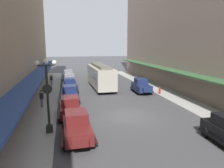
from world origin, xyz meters
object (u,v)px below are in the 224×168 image
object	(u,v)px
parked_car_7	(141,85)
pedestrian_0	(42,99)
lamp_post_with_clock	(47,93)
parked_car_3	(70,85)
streetcar	(100,75)
parked_car_5	(69,93)
parked_car_1	(70,106)
pedestrian_1	(51,80)
parked_car_2	(77,126)
parked_car_6	(68,75)
parked_car_4	(70,80)
fire_hydrant	(160,90)

from	to	relation	value
parked_car_7	pedestrian_0	world-z (taller)	parked_car_7
lamp_post_with_clock	parked_car_3	bearing A→B (deg)	82.40
parked_car_7	streetcar	size ratio (longest dim) A/B	0.45
parked_car_5	pedestrian_0	xyz separation A→B (m)	(-2.71, -2.17, 0.07)
parked_car_1	pedestrian_1	xyz separation A→B (m)	(-2.35, 14.35, 0.05)
pedestrian_1	streetcar	bearing A→B (deg)	-20.39
parked_car_2	pedestrian_1	xyz separation A→B (m)	(-2.68, 18.97, 0.05)
parked_car_2	streetcar	xyz separation A→B (m)	(4.36, 16.35, 0.96)
parked_car_7	parked_car_2	bearing A→B (deg)	-126.59
parked_car_2	streetcar	distance (m)	16.95
parked_car_7	lamp_post_with_clock	size ratio (longest dim) A/B	0.84
parked_car_6	parked_car_2	bearing A→B (deg)	-89.77
pedestrian_1	parked_car_4	bearing A→B (deg)	5.22
parked_car_1	parked_car_2	xyz separation A→B (m)	(0.33, -4.62, 0.00)
fire_hydrant	pedestrian_1	distance (m)	16.04
fire_hydrant	parked_car_4	bearing A→B (deg)	141.25
parked_car_2	parked_car_3	bearing A→B (deg)	90.30
streetcar	pedestrian_1	bearing A→B (deg)	159.61
streetcar	fire_hydrant	xyz separation A→B (m)	(6.55, -5.89, -1.34)
pedestrian_0	parked_car_5	bearing A→B (deg)	38.72
parked_car_3	parked_car_7	xyz separation A→B (m)	(9.20, -2.19, 0.00)
parked_car_2	parked_car_3	world-z (taller)	same
parked_car_1	fire_hydrant	xyz separation A→B (m)	(11.24, 5.85, -0.38)
streetcar	parked_car_4	bearing A→B (deg)	146.66
parked_car_4	parked_car_6	bearing A→B (deg)	91.14
lamp_post_with_clock	parked_car_1	bearing A→B (deg)	65.87
parked_car_6	pedestrian_1	world-z (taller)	parked_car_6
lamp_post_with_clock	parked_car_4	bearing A→B (deg)	84.13
pedestrian_0	parked_car_3	bearing A→B (deg)	66.97
parked_car_4	pedestrian_1	distance (m)	2.70
parked_car_3	pedestrian_0	bearing A→B (deg)	-113.03
parked_car_4	pedestrian_1	world-z (taller)	parked_car_4
parked_car_3	parked_car_4	size ratio (longest dim) A/B	1.01
parked_car_6	pedestrian_0	distance (m)	17.20
fire_hydrant	parked_car_5	bearing A→B (deg)	-176.76
parked_car_2	lamp_post_with_clock	distance (m)	3.02
parked_car_2	lamp_post_with_clock	bearing A→B (deg)	145.87
streetcar	parked_car_3	bearing A→B (deg)	-157.06
parked_car_6	parked_car_7	distance (m)	15.40
parked_car_2	parked_car_4	bearing A→B (deg)	89.98
parked_car_3	pedestrian_1	world-z (taller)	parked_car_3
parked_car_1	parked_car_5	distance (m)	5.21
lamp_post_with_clock	pedestrian_1	xyz separation A→B (m)	(-0.84, 17.72, -2.00)
parked_car_4	streetcar	world-z (taller)	streetcar
parked_car_1	parked_car_7	distance (m)	12.17
parked_car_1	parked_car_4	bearing A→B (deg)	88.67
parked_car_7	lamp_post_with_clock	distance (m)	15.69
parked_car_4	streetcar	xyz separation A→B (m)	(4.35, -2.86, 0.96)
parked_car_6	lamp_post_with_clock	bearing A→B (deg)	-94.26
fire_hydrant	lamp_post_with_clock	bearing A→B (deg)	-144.14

